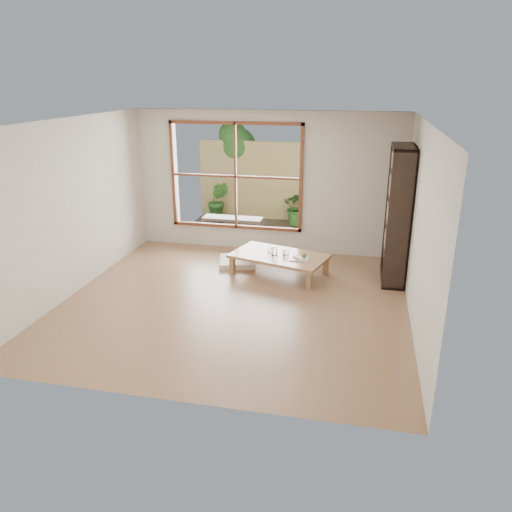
{
  "coord_description": "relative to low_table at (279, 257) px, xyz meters",
  "views": [
    {
      "loc": [
        1.74,
        -6.55,
        3.13
      ],
      "look_at": [
        0.21,
        0.5,
        0.55
      ],
      "focal_mm": 35.0,
      "sensor_mm": 36.0,
      "label": 1
    }
  ],
  "objects": [
    {
      "name": "garden_tree",
      "position": [
        -1.73,
        3.64,
        1.33
      ],
      "size": [
        1.04,
        0.85,
        2.22
      ],
      "color": "#4C3D2D",
      "rests_on": "ground"
    },
    {
      "name": "glass_small",
      "position": [
        -0.18,
        0.09,
        0.08
      ],
      "size": [
        0.07,
        0.07,
        0.08
      ],
      "primitive_type": "cylinder",
      "color": "silver",
      "rests_on": "low_table"
    },
    {
      "name": "ground",
      "position": [
        -0.45,
        -1.22,
        -0.3
      ],
      "size": [
        5.0,
        5.0,
        0.0
      ],
      "primitive_type": "plane",
      "color": "#946B4A",
      "rests_on": "ground"
    },
    {
      "name": "low_table",
      "position": [
        0.0,
        0.0,
        0.0
      ],
      "size": [
        1.74,
        1.28,
        0.34
      ],
      "rotation": [
        0.0,
        0.0,
        -0.28
      ],
      "color": "tan",
      "rests_on": "ground"
    },
    {
      "name": "floor_cushion",
      "position": [
        -0.8,
        0.31,
        -0.25
      ],
      "size": [
        0.76,
        0.76,
        0.09
      ],
      "primitive_type": "cube",
      "rotation": [
        0.0,
        0.0,
        0.24
      ],
      "color": "white",
      "rests_on": "ground"
    },
    {
      "name": "food_tray",
      "position": [
        0.37,
        -0.15,
        0.06
      ],
      "size": [
        0.32,
        0.25,
        0.09
      ],
      "rotation": [
        0.0,
        0.0,
        0.11
      ],
      "color": "white",
      "rests_on": "low_table"
    },
    {
      "name": "shrub_left",
      "position": [
        -1.96,
        3.04,
        0.17
      ],
      "size": [
        0.52,
        0.44,
        0.88
      ],
      "primitive_type": "imported",
      "rotation": [
        0.0,
        0.0,
        0.1
      ],
      "color": "#366826",
      "rests_on": "deck"
    },
    {
      "name": "glass_mid",
      "position": [
        0.09,
        0.01,
        0.09
      ],
      "size": [
        0.06,
        0.06,
        0.09
      ],
      "primitive_type": "cylinder",
      "color": "silver",
      "rests_on": "low_table"
    },
    {
      "name": "glass_short",
      "position": [
        0.12,
        0.01,
        0.09
      ],
      "size": [
        0.07,
        0.07,
        0.09
      ],
      "primitive_type": "cylinder",
      "color": "silver",
      "rests_on": "low_table"
    },
    {
      "name": "shrub_right",
      "position": [
        -0.07,
        2.97,
        0.14
      ],
      "size": [
        0.92,
        0.86,
        0.83
      ],
      "primitive_type": "imported",
      "rotation": [
        0.0,
        0.0,
        0.34
      ],
      "color": "#366826",
      "rests_on": "deck"
    },
    {
      "name": "bamboo_fence",
      "position": [
        -1.05,
        3.34,
        0.6
      ],
      "size": [
        2.8,
        0.06,
        1.8
      ],
      "primitive_type": "cube",
      "color": "tan",
      "rests_on": "ground"
    },
    {
      "name": "deck",
      "position": [
        -1.05,
        2.34,
        -0.3
      ],
      "size": [
        2.8,
        2.0,
        0.05
      ],
      "primitive_type": "cube",
      "color": "#342B26",
      "rests_on": "ground"
    },
    {
      "name": "garden_bench",
      "position": [
        -1.3,
        1.87,
        0.05
      ],
      "size": [
        1.24,
        0.37,
        0.39
      ],
      "rotation": [
        0.0,
        0.0,
        -0.01
      ],
      "color": "black",
      "rests_on": "deck"
    },
    {
      "name": "bookshelf",
      "position": [
        1.86,
        0.17,
        0.79
      ],
      "size": [
        0.35,
        0.98,
        2.17
      ],
      "primitive_type": "cube",
      "color": "black",
      "rests_on": "ground"
    },
    {
      "name": "glass_tall",
      "position": [
        -0.07,
        -0.05,
        0.12
      ],
      "size": [
        0.08,
        0.08,
        0.16
      ],
      "primitive_type": "cylinder",
      "color": "silver",
      "rests_on": "low_table"
    }
  ]
}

